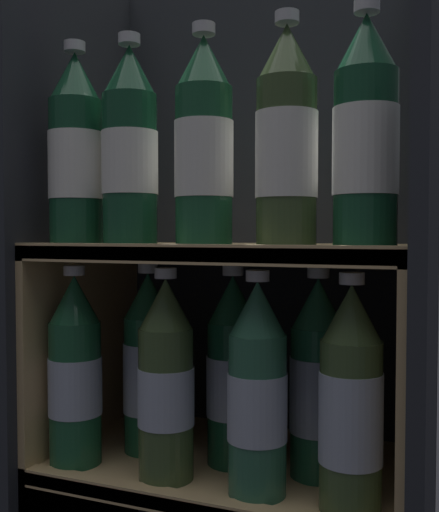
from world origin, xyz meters
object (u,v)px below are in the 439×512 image
Objects in this scene: bottle_lower_front_0 at (75,374)px; bottle_lower_back_2 at (318,383)px; bottle_lower_back_1 at (233,374)px; bottle_upper_front_3 at (286,142)px; bottle_lower_front_2 at (257,393)px; bottle_upper_front_2 at (204,147)px; bottle_lower_front_3 at (351,404)px; bottle_lower_back_0 at (148,367)px; bottle_upper_front_0 at (76,154)px; bottle_upper_front_4 at (366,138)px; bottle_upper_front_1 at (130,151)px; bottle_lower_front_1 at (166,384)px.

bottle_lower_front_0 is 0.35m from bottle_lower_back_2.
bottle_upper_front_3 is at bearing -39.73° from bottle_lower_back_1.
bottle_lower_front_2 is 1.00× the size of bottle_lower_back_1.
bottle_upper_front_2 reaches higher than bottle_lower_front_3.
bottle_upper_front_3 is 1.00× the size of bottle_lower_back_0.
bottle_upper_front_0 is 1.00× the size of bottle_lower_back_0.
bottle_upper_front_4 is 0.52m from bottle_lower_front_0.
bottle_upper_front_2 reaches higher than bottle_lower_front_2.
bottle_lower_back_0 is at bearing 165.85° from bottle_upper_front_4.
bottle_lower_back_0 is at bearing 180.00° from bottle_lower_back_1.
bottle_upper_front_1 is 0.37m from bottle_lower_front_2.
bottle_upper_front_3 reaches higher than bottle_lower_back_2.
bottle_upper_front_1 reaches higher than bottle_lower_back_2.
bottle_lower_front_2 is at bearing -0.00° from bottle_lower_front_1.
bottle_upper_front_3 is 0.45m from bottle_lower_front_0.
bottle_lower_front_3 is (0.39, -0.00, -0.32)m from bottle_upper_front_0.
bottle_upper_front_4 is 0.34m from bottle_lower_back_2.
bottle_upper_front_1 is 1.00× the size of bottle_lower_front_2.
bottle_lower_front_1 is at bearing 180.00° from bottle_lower_front_2.
bottle_lower_back_0 is (-0.32, 0.08, 0.00)m from bottle_lower_front_3.
bottle_lower_front_2 is at bearing -52.50° from bottle_lower_back_1.
bottle_lower_front_3 is 0.10m from bottle_lower_back_2.
bottle_upper_front_1 is 1.00× the size of bottle_lower_front_1.
bottle_upper_front_1 is 0.35m from bottle_lower_back_1.
bottle_lower_front_0 and bottle_lower_back_2 have the same top height.
bottle_lower_front_2 is (0.13, -0.00, -0.00)m from bottle_lower_front_1.
bottle_upper_front_2 is (0.11, 0.00, -0.00)m from bottle_upper_front_1.
bottle_lower_back_0 is (-0.20, 0.08, -0.00)m from bottle_lower_front_2.
bottle_upper_front_1 is 0.11m from bottle_upper_front_2.
bottle_lower_front_1 is at bearing 0.00° from bottle_upper_front_0.
bottle_lower_back_1 is (-0.10, 0.08, -0.32)m from bottle_upper_front_3.
bottle_lower_back_1 is at bearing 127.50° from bottle_lower_front_2.
bottle_upper_front_0 is 0.31m from bottle_upper_front_3.
bottle_upper_front_2 reaches higher than bottle_lower_front_0.
bottle_upper_front_3 is 0.10m from bottle_upper_front_4.
bottle_lower_front_3 is at bearing -0.00° from bottle_upper_front_2.
bottle_upper_front_2 is at bearing -147.47° from bottle_lower_back_2.
bottle_lower_front_1 is at bearing 180.00° from bottle_lower_front_3.
bottle_lower_front_1 is at bearing 180.00° from bottle_upper_front_2.
bottle_upper_front_3 is at bearing 180.00° from bottle_upper_front_4.
bottle_lower_back_1 is at bearing 180.00° from bottle_lower_back_2.
bottle_upper_front_2 is 0.35m from bottle_lower_back_0.
bottle_upper_front_4 is at bearing 0.00° from bottle_upper_front_2.
bottle_upper_front_1 is 0.33m from bottle_lower_front_0.
bottle_upper_front_0 is 1.00× the size of bottle_lower_front_3.
bottle_lower_back_1 is (0.21, 0.08, -0.00)m from bottle_lower_front_0.
bottle_lower_front_0 is (-0.00, -0.00, -0.32)m from bottle_upper_front_0.
bottle_upper_front_2 is 1.00× the size of bottle_lower_back_1.
bottle_lower_back_0 is at bearing 50.82° from bottle_upper_front_0.
bottle_upper_front_1 is 1.00× the size of bottle_lower_front_0.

